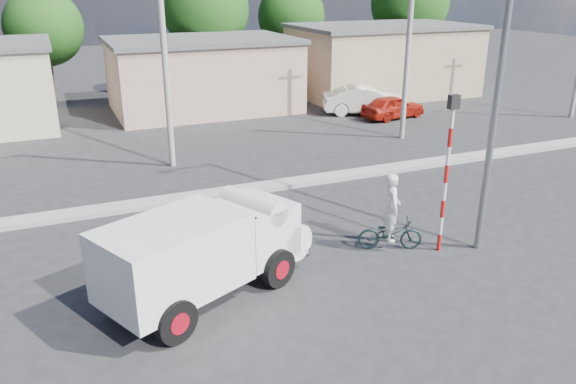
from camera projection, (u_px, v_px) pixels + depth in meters
name	position (u px, v px, depth m)	size (l,w,h in m)	color
ground_plane	(366.00, 300.00, 13.21)	(120.00, 120.00, 0.00)	#29292C
median	(252.00, 189.00, 20.07)	(40.00, 0.80, 0.16)	#99968E
truck	(209.00, 249.00, 13.06)	(5.58, 3.93, 2.18)	black
bicycle	(390.00, 233.00, 15.59)	(0.62, 1.77, 0.93)	#182A2A
cyclist	(391.00, 217.00, 15.42)	(0.70, 0.46, 1.91)	white
car_cream	(365.00, 100.00, 31.36)	(1.65, 4.73, 1.56)	white
car_red	(393.00, 107.00, 30.44)	(1.49, 3.70, 1.26)	#A81A0D
traffic_pole	(448.00, 162.00, 14.75)	(0.28, 0.18, 4.36)	red
streetlight	(495.00, 70.00, 14.00)	(2.34, 0.22, 9.00)	slate
building_row	(187.00, 73.00, 31.80)	(37.80, 7.30, 4.44)	beige
tree_row	(201.00, 13.00, 37.31)	(43.62, 7.43, 8.42)	#38281E
utility_poles	(291.00, 57.00, 23.29)	(35.40, 0.24, 8.00)	#99968E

